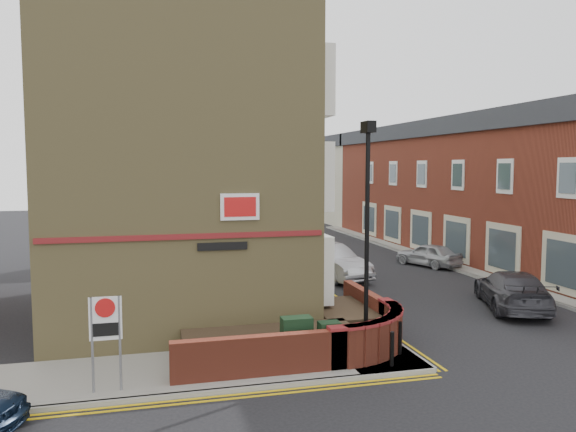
# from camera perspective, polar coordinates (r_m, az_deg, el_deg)

# --- Properties ---
(ground) EXTENTS (120.00, 120.00, 0.00)m
(ground) POSITION_cam_1_polar(r_m,az_deg,el_deg) (14.20, 3.52, -16.63)
(ground) COLOR black
(ground) RESTS_ON ground
(pavement_corner) EXTENTS (13.00, 3.00, 0.12)m
(pavement_corner) POSITION_cam_1_polar(r_m,az_deg,el_deg) (15.00, -11.67, -15.29)
(pavement_corner) COLOR gray
(pavement_corner) RESTS_ON ground
(pavement_main) EXTENTS (2.00, 32.00, 0.12)m
(pavement_main) POSITION_cam_1_polar(r_m,az_deg,el_deg) (29.65, -2.28, -5.03)
(pavement_main) COLOR gray
(pavement_main) RESTS_ON ground
(pavement_far) EXTENTS (4.00, 40.00, 0.12)m
(pavement_far) POSITION_cam_1_polar(r_m,az_deg,el_deg) (31.17, 19.23, -4.82)
(pavement_far) COLOR gray
(pavement_far) RESTS_ON ground
(kerb_side) EXTENTS (13.00, 0.15, 0.12)m
(kerb_side) POSITION_cam_1_polar(r_m,az_deg,el_deg) (13.60, -11.36, -17.46)
(kerb_side) COLOR gray
(kerb_side) RESTS_ON ground
(kerb_main_near) EXTENTS (0.15, 32.00, 0.12)m
(kerb_main_near) POSITION_cam_1_polar(r_m,az_deg,el_deg) (29.87, -0.39, -4.95)
(kerb_main_near) COLOR gray
(kerb_main_near) RESTS_ON ground
(kerb_main_far) EXTENTS (0.15, 40.00, 0.12)m
(kerb_main_far) POSITION_cam_1_polar(r_m,az_deg,el_deg) (30.12, 16.04, -5.07)
(kerb_main_far) COLOR gray
(kerb_main_far) RESTS_ON ground
(yellow_lines_side) EXTENTS (13.00, 0.28, 0.01)m
(yellow_lines_side) POSITION_cam_1_polar(r_m,az_deg,el_deg) (13.39, -11.30, -18.08)
(yellow_lines_side) COLOR gold
(yellow_lines_side) RESTS_ON ground
(yellow_lines_main) EXTENTS (0.28, 32.00, 0.01)m
(yellow_lines_main) POSITION_cam_1_polar(r_m,az_deg,el_deg) (29.94, 0.07, -5.03)
(yellow_lines_main) COLOR gold
(yellow_lines_main) RESTS_ON ground
(corner_building) EXTENTS (8.95, 10.40, 13.60)m
(corner_building) POSITION_cam_1_polar(r_m,az_deg,el_deg) (20.62, -10.99, 7.68)
(corner_building) COLOR #92814E
(corner_building) RESTS_ON ground
(garden_wall) EXTENTS (6.80, 6.00, 1.20)m
(garden_wall) POSITION_cam_1_polar(r_m,az_deg,el_deg) (16.46, 0.79, -13.54)
(garden_wall) COLOR maroon
(garden_wall) RESTS_ON ground
(lamppost) EXTENTS (0.25, 0.50, 6.30)m
(lamppost) POSITION_cam_1_polar(r_m,az_deg,el_deg) (15.00, 8.02, -2.28)
(lamppost) COLOR black
(lamppost) RESTS_ON pavement_corner
(utility_cabinet_large) EXTENTS (0.80, 0.45, 1.20)m
(utility_cabinet_large) POSITION_cam_1_polar(r_m,az_deg,el_deg) (15.06, 0.88, -12.44)
(utility_cabinet_large) COLOR black
(utility_cabinet_large) RESTS_ON pavement_corner
(utility_cabinet_small) EXTENTS (0.55, 0.40, 1.10)m
(utility_cabinet_small) POSITION_cam_1_polar(r_m,az_deg,el_deg) (15.02, 4.20, -12.70)
(utility_cabinet_small) COLOR black
(utility_cabinet_small) RESTS_ON pavement_corner
(bollard_near) EXTENTS (0.11, 0.11, 0.90)m
(bollard_near) POSITION_cam_1_polar(r_m,az_deg,el_deg) (15.05, 10.52, -13.13)
(bollard_near) COLOR black
(bollard_near) RESTS_ON pavement_corner
(bollard_far) EXTENTS (0.11, 0.11, 0.90)m
(bollard_far) POSITION_cam_1_polar(r_m,az_deg,el_deg) (15.99, 11.29, -12.05)
(bollard_far) COLOR black
(bollard_far) RESTS_ON pavement_corner
(zone_sign) EXTENTS (0.72, 0.07, 2.20)m
(zone_sign) POSITION_cam_1_polar(r_m,az_deg,el_deg) (13.58, -18.03, -10.58)
(zone_sign) COLOR slate
(zone_sign) RESTS_ON pavement_corner
(far_terrace) EXTENTS (5.40, 30.40, 8.00)m
(far_terrace) POSITION_cam_1_polar(r_m,az_deg,el_deg) (34.93, 17.85, 2.83)
(far_terrace) COLOR maroon
(far_terrace) RESTS_ON ground
(far_terrace_cream) EXTENTS (5.40, 12.40, 8.00)m
(far_terrace_cream) POSITION_cam_1_polar(r_m,az_deg,el_deg) (53.87, 5.88, 3.75)
(far_terrace_cream) COLOR beige
(far_terrace_cream) RESTS_ON ground
(tree_near) EXTENTS (3.64, 3.65, 6.70)m
(tree_near) POSITION_cam_1_polar(r_m,az_deg,el_deg) (27.29, -1.46, 3.91)
(tree_near) COLOR #382B1E
(tree_near) RESTS_ON pavement_main
(tree_mid) EXTENTS (4.03, 4.03, 7.42)m
(tree_mid) POSITION_cam_1_polar(r_m,az_deg,el_deg) (35.13, -4.37, 4.95)
(tree_mid) COLOR #382B1E
(tree_mid) RESTS_ON pavement_main
(tree_far) EXTENTS (3.81, 3.81, 7.00)m
(tree_far) POSITION_cam_1_polar(r_m,az_deg,el_deg) (43.04, -6.21, 4.58)
(tree_far) COLOR #382B1E
(tree_far) RESTS_ON pavement_main
(traffic_light_assembly) EXTENTS (0.20, 0.16, 4.20)m
(traffic_light_assembly) POSITION_cam_1_polar(r_m,az_deg,el_deg) (38.19, -4.52, 1.33)
(traffic_light_assembly) COLOR black
(traffic_light_assembly) RESTS_ON pavement_main
(silver_car_near) EXTENTS (2.97, 5.09, 1.59)m
(silver_car_near) POSITION_cam_1_polar(r_m,az_deg,el_deg) (26.52, 4.24, -4.63)
(silver_car_near) COLOR #A6A7AE
(silver_car_near) RESTS_ON ground
(red_car_main) EXTENTS (3.27, 4.65, 1.18)m
(red_car_main) POSITION_cam_1_polar(r_m,az_deg,el_deg) (32.20, 2.21, -3.27)
(red_car_main) COLOR #943110
(red_car_main) RESTS_ON ground
(grey_car_far) EXTENTS (3.63, 5.27, 1.42)m
(grey_car_far) POSITION_cam_1_polar(r_m,az_deg,el_deg) (22.47, 21.81, -6.97)
(grey_car_far) COLOR #313136
(grey_car_far) RESTS_ON ground
(silver_car_far) EXTENTS (2.74, 3.88, 1.23)m
(silver_car_far) POSITION_cam_1_polar(r_m,az_deg,el_deg) (30.57, 14.07, -3.82)
(silver_car_far) COLOR #A5A8AD
(silver_car_far) RESTS_ON ground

